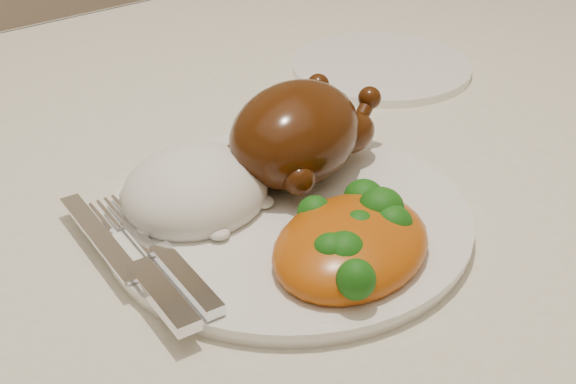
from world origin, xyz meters
TOP-DOWN VIEW (x-y plane):
  - dining_table at (0.00, 0.00)m, footprint 1.60×0.90m
  - tablecloth at (0.00, 0.00)m, footprint 1.73×1.03m
  - dinner_plate at (0.11, -0.07)m, footprint 0.35×0.35m
  - side_plate at (0.39, 0.12)m, footprint 0.23×0.23m
  - roast_chicken at (0.15, -0.03)m, footprint 0.18×0.14m
  - rice_mound at (0.06, -0.01)m, footprint 0.15×0.14m
  - mac_and_cheese at (0.11, -0.14)m, footprint 0.16×0.14m
  - cutlery at (-0.02, -0.08)m, footprint 0.05×0.20m

SIDE VIEW (x-z plane):
  - dining_table at x=0.00m, z-range 0.29..1.05m
  - tablecloth at x=0.00m, z-range 0.65..0.83m
  - side_plate at x=0.39m, z-range 0.77..0.78m
  - dinner_plate at x=0.11m, z-range 0.77..0.78m
  - cutlery at x=-0.02m, z-range 0.78..0.79m
  - mac_and_cheese at x=0.11m, z-range 0.77..0.82m
  - rice_mound at x=0.06m, z-range 0.76..0.83m
  - roast_chicken at x=0.15m, z-range 0.78..0.86m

